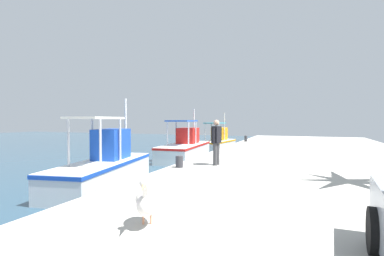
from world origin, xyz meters
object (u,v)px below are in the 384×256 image
at_px(fishing_boat_fourth, 217,142).
at_px(pelican, 147,201).
at_px(fisherman_standing, 216,140).
at_px(mooring_bollard_nearest, 179,162).
at_px(mooring_bollard_second, 246,139).
at_px(fishing_boat_second, 104,167).
at_px(fishing_boat_third, 185,148).

height_order(fishing_boat_fourth, pelican, fishing_boat_fourth).
height_order(pelican, fisherman_standing, fisherman_standing).
distance_m(mooring_bollard_nearest, mooring_bollard_second, 12.67).
height_order(fishing_boat_second, pelican, fishing_boat_second).
xyz_separation_m(fisherman_standing, mooring_bollard_nearest, (-1.00, 1.07, -0.72)).
xyz_separation_m(fishing_boat_third, pelican, (-12.29, -4.53, 0.50)).
relative_size(fishing_boat_second, fishing_boat_third, 1.01).
xyz_separation_m(pelican, fisherman_standing, (6.19, 0.67, 0.53)).
distance_m(fishing_boat_third, pelican, 13.11).
height_order(fisherman_standing, mooring_bollard_nearest, fisherman_standing).
bearing_deg(fisherman_standing, fishing_boat_third, 32.32).
distance_m(fishing_boat_third, fisherman_standing, 7.30).
bearing_deg(pelican, fisherman_standing, 6.15).
relative_size(fisherman_standing, mooring_bollard_nearest, 4.12).
bearing_deg(fisherman_standing, mooring_bollard_nearest, 133.10).
height_order(pelican, mooring_bollard_second, pelican).
bearing_deg(fishing_boat_third, fishing_boat_fourth, -1.71).
xyz_separation_m(fishing_boat_third, mooring_bollard_second, (5.56, -2.79, 0.33)).
bearing_deg(mooring_bollard_second, fishing_boat_second, 167.66).
xyz_separation_m(fishing_boat_fourth, mooring_bollard_nearest, (-13.63, -2.60, 0.39)).
distance_m(fisherman_standing, mooring_bollard_second, 11.74).
bearing_deg(fishing_boat_fourth, pelican, -167.02).
bearing_deg(fisherman_standing, fishing_boat_fourth, 16.20).
bearing_deg(fishing_boat_third, mooring_bollard_nearest, -158.57).
height_order(fishing_boat_second, fishing_boat_third, fishing_boat_second).
height_order(fishing_boat_fourth, mooring_bollard_nearest, fishing_boat_fourth).
bearing_deg(mooring_bollard_nearest, fisherman_standing, -46.90).
bearing_deg(pelican, mooring_bollard_nearest, 18.56).
bearing_deg(mooring_bollard_second, mooring_bollard_nearest, -180.00).
relative_size(fishing_boat_second, fishing_boat_fourth, 1.19).
xyz_separation_m(fishing_boat_fourth, pelican, (-18.81, -4.34, 0.59)).
xyz_separation_m(fisherman_standing, mooring_bollard_second, (11.67, 1.07, -0.70)).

